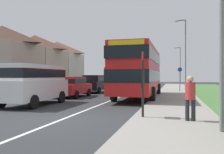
{
  "coord_description": "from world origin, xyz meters",
  "views": [
    {
      "loc": [
        4.14,
        -8.2,
        1.67
      ],
      "look_at": [
        0.64,
        5.4,
        1.6
      ],
      "focal_mm": 38.74,
      "sensor_mm": 36.0,
      "label": 1
    }
  ],
  "objects_px": {
    "pedestrian_at_stop": "(190,96)",
    "street_lamp_far": "(180,63)",
    "double_decker_bus": "(139,70)",
    "parked_car_black": "(94,83)",
    "parked_car_red": "(72,86)",
    "street_lamp_mid": "(184,51)",
    "cycle_route_sign": "(180,78)",
    "parked_van_white": "(34,81)",
    "bus_stop_sign": "(143,79)"
  },
  "relations": [
    {
      "from": "parked_van_white",
      "to": "bus_stop_sign",
      "type": "relative_size",
      "value": 1.89
    },
    {
      "from": "pedestrian_at_stop",
      "to": "street_lamp_far",
      "type": "height_order",
      "value": "street_lamp_far"
    },
    {
      "from": "street_lamp_far",
      "to": "cycle_route_sign",
      "type": "bearing_deg",
      "value": -91.15
    },
    {
      "from": "parked_car_red",
      "to": "pedestrian_at_stop",
      "type": "relative_size",
      "value": 2.55
    },
    {
      "from": "pedestrian_at_stop",
      "to": "cycle_route_sign",
      "type": "xyz_separation_m",
      "value": [
        0.01,
        16.36,
        0.45
      ]
    },
    {
      "from": "parked_car_red",
      "to": "parked_car_black",
      "type": "height_order",
      "value": "parked_car_black"
    },
    {
      "from": "parked_car_black",
      "to": "street_lamp_far",
      "type": "xyz_separation_m",
      "value": [
        8.62,
        22.44,
        2.99
      ]
    },
    {
      "from": "parked_van_white",
      "to": "cycle_route_sign",
      "type": "xyz_separation_m",
      "value": [
        8.29,
        12.88,
        0.07
      ]
    },
    {
      "from": "parked_car_red",
      "to": "cycle_route_sign",
      "type": "height_order",
      "value": "cycle_route_sign"
    },
    {
      "from": "pedestrian_at_stop",
      "to": "bus_stop_sign",
      "type": "distance_m",
      "value": 1.82
    },
    {
      "from": "pedestrian_at_stop",
      "to": "parked_van_white",
      "type": "bearing_deg",
      "value": 157.2
    },
    {
      "from": "parked_car_red",
      "to": "cycle_route_sign",
      "type": "bearing_deg",
      "value": 41.94
    },
    {
      "from": "cycle_route_sign",
      "to": "pedestrian_at_stop",
      "type": "bearing_deg",
      "value": -90.05
    },
    {
      "from": "cycle_route_sign",
      "to": "street_lamp_mid",
      "type": "height_order",
      "value": "street_lamp_mid"
    },
    {
      "from": "double_decker_bus",
      "to": "parked_car_red",
      "type": "distance_m",
      "value": 5.41
    },
    {
      "from": "parked_van_white",
      "to": "pedestrian_at_stop",
      "type": "bearing_deg",
      "value": -22.8
    },
    {
      "from": "double_decker_bus",
      "to": "parked_van_white",
      "type": "relative_size",
      "value": 2.07
    },
    {
      "from": "double_decker_bus",
      "to": "parked_car_black",
      "type": "xyz_separation_m",
      "value": [
        -5.11,
        4.68,
        -1.19
      ]
    },
    {
      "from": "double_decker_bus",
      "to": "street_lamp_far",
      "type": "relative_size",
      "value": 1.49
    },
    {
      "from": "double_decker_bus",
      "to": "cycle_route_sign",
      "type": "distance_m",
      "value": 7.74
    },
    {
      "from": "parked_van_white",
      "to": "parked_car_black",
      "type": "xyz_separation_m",
      "value": [
        0.08,
        10.51,
        -0.41
      ]
    },
    {
      "from": "parked_van_white",
      "to": "parked_car_black",
      "type": "height_order",
      "value": "parked_van_white"
    },
    {
      "from": "parked_car_red",
      "to": "street_lamp_far",
      "type": "height_order",
      "value": "street_lamp_far"
    },
    {
      "from": "pedestrian_at_stop",
      "to": "street_lamp_far",
      "type": "bearing_deg",
      "value": 89.35
    },
    {
      "from": "parked_van_white",
      "to": "street_lamp_far",
      "type": "xyz_separation_m",
      "value": [
        8.7,
        32.95,
        2.58
      ]
    },
    {
      "from": "double_decker_bus",
      "to": "street_lamp_mid",
      "type": "bearing_deg",
      "value": 65.94
    },
    {
      "from": "double_decker_bus",
      "to": "parked_car_black",
      "type": "bearing_deg",
      "value": 137.51
    },
    {
      "from": "cycle_route_sign",
      "to": "parked_car_black",
      "type": "bearing_deg",
      "value": -163.91
    },
    {
      "from": "double_decker_bus",
      "to": "street_lamp_mid",
      "type": "height_order",
      "value": "street_lamp_mid"
    },
    {
      "from": "parked_car_black",
      "to": "street_lamp_mid",
      "type": "distance_m",
      "value": 9.9
    },
    {
      "from": "double_decker_bus",
      "to": "cycle_route_sign",
      "type": "xyz_separation_m",
      "value": [
        3.11,
        7.05,
        -0.71
      ]
    },
    {
      "from": "bus_stop_sign",
      "to": "street_lamp_mid",
      "type": "xyz_separation_m",
      "value": [
        2.17,
        16.95,
        2.75
      ]
    },
    {
      "from": "double_decker_bus",
      "to": "bus_stop_sign",
      "type": "bearing_deg",
      "value": -81.03
    },
    {
      "from": "parked_car_red",
      "to": "street_lamp_far",
      "type": "distance_m",
      "value": 29.09
    },
    {
      "from": "double_decker_bus",
      "to": "pedestrian_at_stop",
      "type": "height_order",
      "value": "double_decker_bus"
    },
    {
      "from": "parked_car_black",
      "to": "street_lamp_far",
      "type": "height_order",
      "value": "street_lamp_far"
    },
    {
      "from": "double_decker_bus",
      "to": "street_lamp_mid",
      "type": "distance_m",
      "value": 9.05
    },
    {
      "from": "parked_van_white",
      "to": "pedestrian_at_stop",
      "type": "height_order",
      "value": "parked_van_white"
    },
    {
      "from": "parked_car_red",
      "to": "street_lamp_far",
      "type": "xyz_separation_m",
      "value": [
        8.75,
        27.58,
        3.06
      ]
    },
    {
      "from": "street_lamp_mid",
      "to": "cycle_route_sign",
      "type": "bearing_deg",
      "value": -115.99
    },
    {
      "from": "street_lamp_mid",
      "to": "double_decker_bus",
      "type": "bearing_deg",
      "value": -114.06
    },
    {
      "from": "parked_car_black",
      "to": "street_lamp_far",
      "type": "relative_size",
      "value": 0.6
    },
    {
      "from": "street_lamp_mid",
      "to": "street_lamp_far",
      "type": "xyz_separation_m",
      "value": [
        -0.07,
        19.1,
        -0.35
      ]
    },
    {
      "from": "pedestrian_at_stop",
      "to": "parked_car_red",
      "type": "bearing_deg",
      "value": 133.26
    },
    {
      "from": "parked_car_black",
      "to": "cycle_route_sign",
      "type": "xyz_separation_m",
      "value": [
        8.22,
        2.37,
        0.48
      ]
    },
    {
      "from": "bus_stop_sign",
      "to": "cycle_route_sign",
      "type": "relative_size",
      "value": 1.03
    },
    {
      "from": "parked_car_black",
      "to": "street_lamp_mid",
      "type": "height_order",
      "value": "street_lamp_mid"
    },
    {
      "from": "parked_car_red",
      "to": "street_lamp_far",
      "type": "bearing_deg",
      "value": 72.39
    },
    {
      "from": "double_decker_bus",
      "to": "parked_car_red",
      "type": "bearing_deg",
      "value": -175.07
    },
    {
      "from": "pedestrian_at_stop",
      "to": "cycle_route_sign",
      "type": "height_order",
      "value": "cycle_route_sign"
    }
  ]
}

